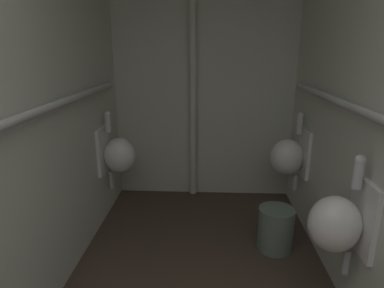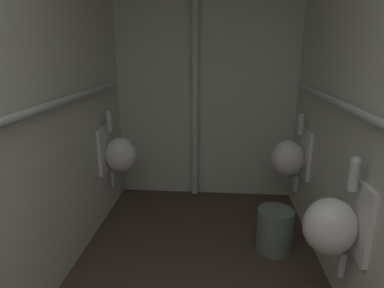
% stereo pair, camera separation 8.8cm
% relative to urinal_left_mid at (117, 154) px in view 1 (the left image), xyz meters
% --- Properties ---
extents(wall_left, '(0.06, 3.56, 2.65)m').
position_rel_urinal_left_mid_xyz_m(wall_left, '(-0.18, -1.14, 0.68)').
color(wall_left, silver).
rests_on(wall_left, ground).
extents(wall_back, '(2.03, 0.06, 2.65)m').
position_rel_urinal_left_mid_xyz_m(wall_back, '(0.81, 0.61, 0.68)').
color(wall_back, silver).
rests_on(wall_back, ground).
extents(urinal_left_mid, '(0.32, 0.30, 0.76)m').
position_rel_urinal_left_mid_xyz_m(urinal_left_mid, '(0.00, 0.00, 0.00)').
color(urinal_left_mid, white).
extents(urinal_right_mid, '(0.32, 0.30, 0.76)m').
position_rel_urinal_left_mid_xyz_m(urinal_right_mid, '(1.61, -1.17, 0.00)').
color(urinal_right_mid, white).
extents(urinal_right_far, '(0.32, 0.30, 0.76)m').
position_rel_urinal_left_mid_xyz_m(urinal_right_far, '(1.61, 0.03, 0.00)').
color(urinal_right_far, white).
extents(supply_pipe_left, '(0.06, 2.78, 0.06)m').
position_rel_urinal_left_mid_xyz_m(supply_pipe_left, '(-0.09, -1.16, 0.63)').
color(supply_pipe_left, '#B2B2B2').
extents(supply_pipe_right, '(0.06, 2.79, 0.06)m').
position_rel_urinal_left_mid_xyz_m(supply_pipe_right, '(1.70, -1.13, 0.63)').
color(supply_pipe_right, '#B2B2B2').
extents(standpipe_back_wall, '(0.07, 0.07, 2.60)m').
position_rel_urinal_left_mid_xyz_m(standpipe_back_wall, '(0.69, 0.50, 0.68)').
color(standpipe_back_wall, silver).
rests_on(standpipe_back_wall, ground).
extents(waste_bin, '(0.29, 0.29, 0.36)m').
position_rel_urinal_left_mid_xyz_m(waste_bin, '(1.42, -0.48, -0.46)').
color(waste_bin, slate).
rests_on(waste_bin, ground).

